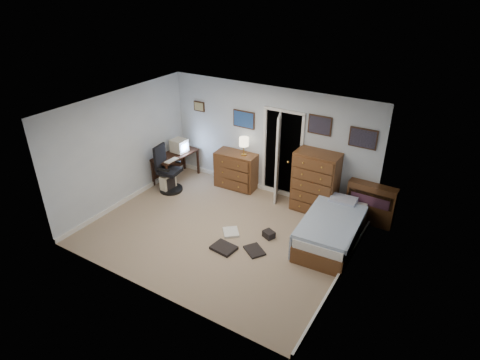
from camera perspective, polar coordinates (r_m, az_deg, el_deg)
name	(u,v)px	position (r m, az deg, el deg)	size (l,w,h in m)	color
floor	(221,232)	(8.12, -2.74, -7.34)	(5.00, 4.00, 0.02)	#9D876C
computer_desk	(173,159)	(9.99, -9.51, 2.94)	(0.62, 1.22, 0.68)	black
crt_monitor	(179,146)	(9.90, -8.65, 4.84)	(0.37, 0.35, 0.33)	beige
keyboard	(171,160)	(9.52, -9.74, 2.76)	(0.14, 0.36, 0.02)	beige
pc_tower	(168,183)	(9.59, -10.18, -0.36)	(0.21, 0.39, 0.41)	beige
office_chair	(168,174)	(9.50, -10.27, 0.90)	(0.61, 0.61, 1.12)	black
media_stack	(192,153)	(10.64, -6.80, 3.87)	(0.15, 0.15, 0.77)	maroon
low_dresser	(237,170)	(9.52, -0.50, 1.44)	(0.98, 0.49, 0.88)	brown
table_lamp	(244,142)	(9.11, 0.56, 5.38)	(0.23, 0.23, 0.43)	gold
doorway	(288,150)	(9.22, 6.82, 4.21)	(0.96, 1.12, 2.05)	black
tall_dresser	(316,182)	(8.62, 10.70, -0.28)	(0.92, 0.54, 1.35)	brown
headboard_bookcase	(370,203)	(8.55, 18.07, -3.12)	(0.97, 0.27, 0.87)	brown
bed	(331,229)	(7.84, 12.80, -6.85)	(1.10, 1.92, 0.61)	brown
wall_posters	(293,125)	(8.62, 7.60, 7.78)	(4.38, 0.04, 0.60)	#331E11
floor_clutter	(241,242)	(7.76, 0.18, -8.79)	(1.16, 1.09, 0.14)	black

